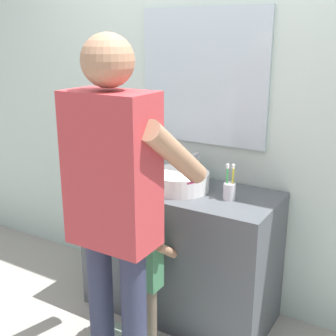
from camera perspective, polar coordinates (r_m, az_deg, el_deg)
name	(u,v)px	position (r m, az deg, el deg)	size (l,w,h in m)	color
ground_plane	(155,333)	(2.86, -1.66, -20.58)	(14.00, 14.00, 0.00)	#9E998E
back_wall	(206,98)	(2.84, 4.95, 8.97)	(4.40, 0.10, 2.70)	silver
vanity_cabinet	(180,251)	(2.85, 1.58, -10.67)	(1.18, 0.54, 0.84)	#4C5156
sink_basin	(179,181)	(2.65, 1.45, -1.63)	(0.36, 0.36, 0.11)	white
faucet	(196,168)	(2.82, 3.66, 0.05)	(0.18, 0.14, 0.18)	#B7BABF
toothbrush_cup	(229,190)	(2.52, 7.96, -2.85)	(0.07, 0.07, 0.21)	silver
soap_bottle	(141,167)	(2.88, -3.46, 0.07)	(0.06, 0.06, 0.16)	#B27FC6
child_toddler	(145,266)	(2.51, -3.04, -12.55)	(0.26, 0.26, 0.85)	#6B5B4C
adult_parent	(115,193)	(2.02, -6.86, -3.17)	(0.54, 0.57, 1.75)	#2D334C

